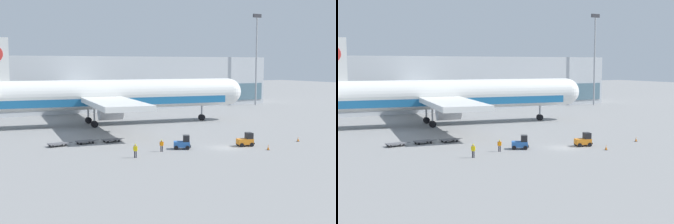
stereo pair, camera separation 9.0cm
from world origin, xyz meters
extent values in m
plane|color=gray|center=(0.00, 0.00, 0.00)|extent=(400.00, 400.00, 0.00)
cube|color=#B2B7BC|center=(10.44, 63.94, 7.00)|extent=(90.00, 18.00, 14.00)
cube|color=slate|center=(10.44, 54.84, 3.85)|extent=(88.20, 0.20, 4.90)
cylinder|color=#9EA0A5|center=(49.60, 51.63, 12.68)|extent=(0.50, 0.50, 25.35)
cube|color=#333338|center=(49.60, 51.63, 25.85)|extent=(2.80, 0.50, 1.00)
cylinder|color=white|center=(-4.10, 32.26, 6.10)|extent=(52.24, 14.45, 5.80)
cube|color=#1E669E|center=(-4.10, 32.26, 4.79)|extent=(48.12, 13.64, 1.45)
sphere|color=white|center=(21.53, 27.89, 6.10)|extent=(5.68, 5.68, 5.68)
cube|color=white|center=(-6.67, 32.69, 5.38)|extent=(15.95, 48.66, 0.90)
cylinder|color=#9EA0A5|center=(-8.36, 22.76, 3.58)|extent=(4.61, 3.47, 2.80)
cylinder|color=#9EA0A5|center=(-4.97, 42.63, 3.58)|extent=(4.61, 3.47, 2.80)
cylinder|color=#9EA0A5|center=(15.38, 28.94, 2.65)|extent=(0.36, 0.36, 4.00)
cylinder|color=black|center=(15.38, 28.94, 0.65)|extent=(1.43, 1.11, 1.30)
cylinder|color=#9EA0A5|center=(-8.74, 29.80, 2.65)|extent=(0.36, 0.36, 4.00)
cylinder|color=black|center=(-8.74, 29.80, 0.65)|extent=(1.43, 1.11, 1.30)
cylinder|color=#9EA0A5|center=(-7.67, 36.11, 2.65)|extent=(0.36, 0.36, 4.00)
cylinder|color=black|center=(-7.67, 36.11, 0.65)|extent=(1.43, 1.11, 1.30)
cube|color=orange|center=(3.49, -0.34, 0.70)|extent=(2.58, 1.94, 0.80)
cube|color=black|center=(4.11, -0.50, 1.55)|extent=(1.19, 1.43, 0.90)
cube|color=black|center=(4.67, -0.65, 0.42)|extent=(0.48, 1.26, 0.24)
cylinder|color=black|center=(4.44, 0.13, 0.30)|extent=(0.64, 0.39, 0.60)
cylinder|color=black|center=(4.09, -1.22, 0.30)|extent=(0.64, 0.39, 0.60)
cylinder|color=black|center=(2.89, 0.54, 0.30)|extent=(0.64, 0.39, 0.60)
cylinder|color=black|center=(2.53, -0.81, 0.30)|extent=(0.64, 0.39, 0.60)
cube|color=#2D66B7|center=(-5.94, 2.31, 0.70)|extent=(2.69, 2.35, 0.80)
cube|color=black|center=(-5.37, 1.99, 1.55)|extent=(1.39, 1.52, 0.90)
cube|color=black|center=(-4.87, 1.70, 0.42)|extent=(0.76, 1.18, 0.24)
cylinder|color=black|center=(-4.89, 2.52, 0.30)|extent=(0.64, 0.50, 0.60)
cylinder|color=black|center=(-5.58, 1.30, 0.30)|extent=(0.64, 0.50, 0.60)
cylinder|color=black|center=(-6.29, 3.31, 0.30)|extent=(0.64, 0.50, 0.60)
cylinder|color=black|center=(-6.98, 2.10, 0.30)|extent=(0.64, 0.50, 0.60)
cube|color=#56565B|center=(-20.84, 13.22, 0.42)|extent=(2.93, 1.77, 0.12)
cube|color=#56565B|center=(-19.00, 13.40, 0.42)|extent=(0.90, 0.17, 0.08)
cylinder|color=black|center=(-19.93, 13.95, 0.18)|extent=(0.37, 0.18, 0.36)
cylinder|color=black|center=(-19.80, 12.68, 0.18)|extent=(0.37, 0.18, 0.36)
cylinder|color=black|center=(-21.88, 13.75, 0.18)|extent=(0.37, 0.18, 0.36)
cylinder|color=black|center=(-21.75, 12.48, 0.18)|extent=(0.37, 0.18, 0.36)
cube|color=#56565B|center=(-16.47, 13.45, 0.42)|extent=(2.93, 1.77, 0.12)
cube|color=#56565B|center=(-14.63, 13.63, 0.42)|extent=(0.90, 0.17, 0.08)
cylinder|color=black|center=(-15.56, 14.18, 0.18)|extent=(0.37, 0.18, 0.36)
cylinder|color=black|center=(-15.44, 12.91, 0.18)|extent=(0.37, 0.18, 0.36)
cylinder|color=black|center=(-17.51, 13.99, 0.18)|extent=(0.37, 0.18, 0.36)
cylinder|color=black|center=(-17.39, 12.72, 0.18)|extent=(0.37, 0.18, 0.36)
cube|color=#56565B|center=(-12.40, 12.77, 0.42)|extent=(2.93, 1.77, 0.12)
cube|color=#56565B|center=(-10.56, 12.95, 0.42)|extent=(0.90, 0.17, 0.08)
cylinder|color=black|center=(-11.49, 13.50, 0.18)|extent=(0.37, 0.18, 0.36)
cylinder|color=black|center=(-11.36, 12.23, 0.18)|extent=(0.37, 0.18, 0.36)
cylinder|color=black|center=(-13.44, 13.30, 0.18)|extent=(0.37, 0.18, 0.36)
cylinder|color=black|center=(-13.31, 12.03, 0.18)|extent=(0.37, 0.18, 0.36)
cylinder|color=black|center=(-14.52, 0.04, 0.44)|extent=(0.14, 0.14, 0.88)
cylinder|color=black|center=(-14.36, -0.08, 0.44)|extent=(0.14, 0.14, 0.88)
cube|color=yellow|center=(-14.44, -0.02, 1.21)|extent=(0.42, 0.39, 0.66)
cylinder|color=yellow|center=(-14.64, 0.13, 1.24)|extent=(0.09, 0.09, 0.59)
cylinder|color=yellow|center=(-14.25, -0.16, 1.24)|extent=(0.09, 0.09, 0.59)
sphere|color=tan|center=(-14.44, -0.02, 1.66)|extent=(0.24, 0.24, 0.24)
sphere|color=yellow|center=(-14.44, -0.02, 1.73)|extent=(0.23, 0.23, 0.23)
cylinder|color=black|center=(-9.29, 2.01, 0.40)|extent=(0.14, 0.14, 0.80)
cylinder|color=black|center=(-9.48, 2.08, 0.40)|extent=(0.14, 0.14, 0.80)
cube|color=orange|center=(-9.38, 2.05, 1.10)|extent=(0.41, 0.32, 0.60)
cylinder|color=orange|center=(-9.16, 1.97, 1.13)|extent=(0.09, 0.09, 0.54)
cylinder|color=orange|center=(-9.61, 2.12, 1.13)|extent=(0.09, 0.09, 0.54)
sphere|color=#846047|center=(-9.38, 2.05, 1.51)|extent=(0.22, 0.22, 0.22)
sphere|color=yellow|center=(-9.38, 2.05, 1.57)|extent=(0.21, 0.21, 0.21)
cube|color=black|center=(13.42, -1.26, 0.02)|extent=(0.40, 0.40, 0.04)
cone|color=orange|center=(13.42, -1.26, 0.40)|extent=(0.32, 0.32, 0.73)
cylinder|color=white|center=(13.42, -1.26, 0.44)|extent=(0.19, 0.19, 0.10)
cube|color=black|center=(4.36, -4.47, 0.02)|extent=(0.40, 0.40, 0.04)
cone|color=orange|center=(4.36, -4.47, 0.41)|extent=(0.32, 0.32, 0.74)
cylinder|color=white|center=(4.36, -4.47, 0.45)|extent=(0.19, 0.19, 0.10)
camera|label=1|loc=(-40.56, -54.32, 12.36)|focal=50.00mm
camera|label=2|loc=(-40.48, -54.36, 12.36)|focal=50.00mm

